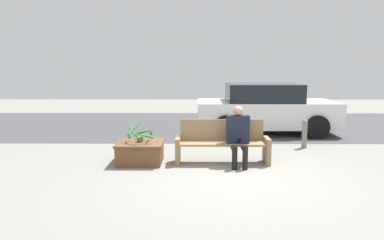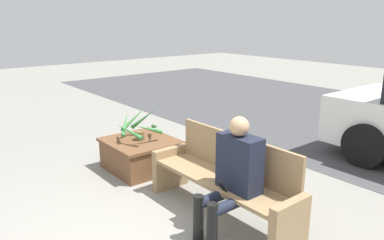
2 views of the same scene
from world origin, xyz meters
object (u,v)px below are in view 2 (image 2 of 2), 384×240
(bench, at_px, (225,178))
(potted_plant, at_px, (139,126))
(planter_box, at_px, (141,153))
(person_seated, at_px, (233,172))

(bench, height_order, potted_plant, bench)
(potted_plant, bearing_deg, planter_box, 2.00)
(person_seated, height_order, planter_box, person_seated)
(person_seated, xyz_separation_m, potted_plant, (-1.98, 0.15, -0.01))
(person_seated, distance_m, potted_plant, 1.98)
(bench, xyz_separation_m, planter_box, (-1.67, -0.03, -0.18))
(bench, bearing_deg, planter_box, -178.91)
(person_seated, relative_size, planter_box, 1.27)
(planter_box, bearing_deg, potted_plant, -178.00)
(person_seated, bearing_deg, bench, 148.95)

